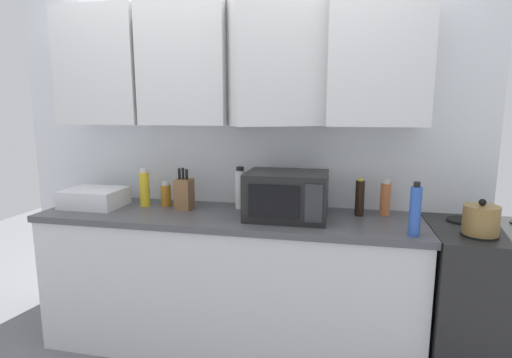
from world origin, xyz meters
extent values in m
cube|color=white|center=(0.00, 0.03, 1.30)|extent=(3.24, 0.06, 2.60)
cube|color=silver|center=(-0.88, -0.15, 1.83)|extent=(0.56, 0.33, 0.75)
cube|color=silver|center=(-0.29, -0.15, 1.83)|extent=(0.56, 0.33, 0.75)
cube|color=silver|center=(0.29, -0.20, 1.83)|extent=(0.65, 0.55, 0.75)
cube|color=silver|center=(0.88, -0.15, 1.83)|extent=(0.56, 0.33, 0.75)
cube|color=silver|center=(0.00, -0.30, 0.43)|extent=(2.34, 0.60, 0.86)
cube|color=#4C4C51|center=(0.00, -0.30, 0.88)|extent=(2.37, 0.63, 0.04)
cube|color=black|center=(1.57, -0.32, 0.45)|extent=(0.76, 0.64, 0.90)
cylinder|color=black|center=(1.40, -0.46, 0.91)|extent=(0.18, 0.18, 0.01)
cylinder|color=black|center=(1.40, -0.18, 0.91)|extent=(0.18, 0.18, 0.01)
cylinder|color=olive|center=(1.40, -0.46, 0.99)|extent=(0.17, 0.17, 0.15)
sphere|color=black|center=(1.40, -0.46, 1.08)|extent=(0.04, 0.04, 0.04)
cube|color=black|center=(0.38, -0.32, 1.04)|extent=(0.48, 0.36, 0.28)
cube|color=black|center=(0.33, -0.50, 1.04)|extent=(0.29, 0.01, 0.18)
cube|color=#2D2D33|center=(0.55, -0.50, 1.04)|extent=(0.10, 0.01, 0.21)
cube|color=silver|center=(-0.93, -0.30, 0.96)|extent=(0.38, 0.30, 0.12)
cube|color=brown|center=(-0.31, -0.24, 1.00)|extent=(0.10, 0.12, 0.20)
cylinder|color=black|center=(-0.33, -0.25, 1.14)|extent=(0.02, 0.02, 0.07)
cylinder|color=black|center=(-0.31, -0.25, 1.14)|extent=(0.02, 0.02, 0.08)
cylinder|color=black|center=(-0.28, -0.25, 1.13)|extent=(0.02, 0.02, 0.07)
cylinder|color=#AD701E|center=(-0.47, -0.18, 0.97)|extent=(0.07, 0.07, 0.14)
cylinder|color=silver|center=(-0.47, -0.18, 1.05)|extent=(0.05, 0.05, 0.03)
cylinder|color=#BC6638|center=(0.97, -0.13, 1.00)|extent=(0.06, 0.06, 0.20)
cylinder|color=silver|center=(0.97, -0.13, 1.11)|extent=(0.04, 0.04, 0.03)
cylinder|color=gold|center=(-0.60, -0.22, 1.02)|extent=(0.07, 0.07, 0.23)
cylinder|color=silver|center=(-0.60, -0.22, 1.14)|extent=(0.05, 0.05, 0.03)
cylinder|color=black|center=(0.81, -0.17, 1.01)|extent=(0.06, 0.06, 0.22)
cylinder|color=yellow|center=(0.81, -0.17, 1.13)|extent=(0.03, 0.03, 0.02)
cylinder|color=#2D56B7|center=(1.07, -0.52, 1.03)|extent=(0.06, 0.06, 0.26)
cylinder|color=black|center=(1.07, -0.52, 1.17)|extent=(0.03, 0.03, 0.03)
cylinder|color=white|center=(0.05, -0.14, 1.03)|extent=(0.07, 0.07, 0.25)
cylinder|color=black|center=(0.05, -0.14, 1.17)|extent=(0.05, 0.05, 0.02)
camera|label=1|loc=(0.68, -2.61, 1.54)|focal=27.63mm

